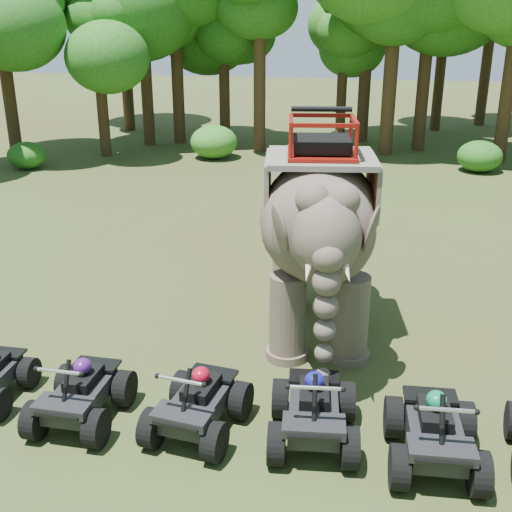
{
  "coord_description": "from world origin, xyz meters",
  "views": [
    {
      "loc": [
        2.24,
        -10.02,
        6.31
      ],
      "look_at": [
        0.0,
        1.2,
        1.9
      ],
      "focal_mm": 45.0,
      "sensor_mm": 36.0,
      "label": 1
    }
  ],
  "objects": [
    {
      "name": "atv_3",
      "position": [
        1.47,
        -1.64,
        0.68
      ],
      "size": [
        1.53,
        1.97,
        1.36
      ],
      "primitive_type": null,
      "rotation": [
        0.0,
        0.0,
        0.11
      ],
      "color": "black",
      "rests_on": "ground"
    },
    {
      "name": "atv_1",
      "position": [
        -2.29,
        -1.87,
        0.64
      ],
      "size": [
        1.28,
        1.75,
        1.29
      ],
      "primitive_type": null,
      "rotation": [
        0.0,
        0.0,
        -0.0
      ],
      "color": "black",
      "rests_on": "ground"
    },
    {
      "name": "tree_42",
      "position": [
        1.12,
        23.39,
        4.99
      ],
      "size": [
        6.99,
        6.99,
        9.99
      ],
      "primitive_type": null,
      "color": "#195114",
      "rests_on": "ground"
    },
    {
      "name": "tree_29",
      "position": [
        -10.29,
        17.39,
        3.35
      ],
      "size": [
        4.69,
        4.69,
        6.69
      ],
      "primitive_type": null,
      "color": "#195114",
      "rests_on": "ground"
    },
    {
      "name": "tree_32",
      "position": [
        -9.2,
        20.24,
        4.34
      ],
      "size": [
        6.07,
        6.07,
        8.67
      ],
      "primitive_type": null,
      "color": "#195114",
      "rests_on": "ground"
    },
    {
      "name": "tree_34",
      "position": [
        7.66,
        29.57,
        4.77
      ],
      "size": [
        6.67,
        6.67,
        9.53
      ],
      "primitive_type": null,
      "color": "#195114",
      "rests_on": "ground"
    },
    {
      "name": "tree_28",
      "position": [
        -13.94,
        15.94,
        4.13
      ],
      "size": [
        5.79,
        5.79,
        8.27
      ],
      "primitive_type": null,
      "color": "#195114",
      "rests_on": "ground"
    },
    {
      "name": "tree_41",
      "position": [
        -11.73,
        23.95,
        5.18
      ],
      "size": [
        7.26,
        7.26,
        10.37
      ],
      "primitive_type": null,
      "color": "#195114",
      "rests_on": "ground"
    },
    {
      "name": "tree_40",
      "position": [
        5.0,
        27.3,
        4.2
      ],
      "size": [
        5.88,
        5.88,
        8.41
      ],
      "primitive_type": null,
      "color": "#195114",
      "rests_on": "ground"
    },
    {
      "name": "tree_31",
      "position": [
        -3.52,
        19.69,
        4.22
      ],
      "size": [
        5.91,
        5.91,
        8.44
      ],
      "primitive_type": null,
      "color": "#195114",
      "rests_on": "ground"
    },
    {
      "name": "tree_38",
      "position": [
        2.34,
        20.2,
        5.41
      ],
      "size": [
        7.58,
        7.58,
        10.83
      ],
      "primitive_type": null,
      "color": "#195114",
      "rests_on": "ground"
    },
    {
      "name": "tree_1",
      "position": [
        3.87,
        21.48,
        4.67
      ],
      "size": [
        6.53,
        6.53,
        9.33
      ],
      "primitive_type": null,
      "color": "#195114",
      "rests_on": "ground"
    },
    {
      "name": "ground",
      "position": [
        0.0,
        0.0,
        0.0
      ],
      "size": [
        110.0,
        110.0,
        0.0
      ],
      "primitive_type": "plane",
      "color": "#47381E",
      "rests_on": "ground"
    },
    {
      "name": "atv_2",
      "position": [
        -0.35,
        -1.77,
        0.65
      ],
      "size": [
        1.5,
        1.91,
        1.3
      ],
      "primitive_type": null,
      "rotation": [
        0.0,
        0.0,
        -0.13
      ],
      "color": "black",
      "rests_on": "ground"
    },
    {
      "name": "tree_39",
      "position": [
        -5.79,
        22.12,
        3.88
      ],
      "size": [
        5.43,
        5.43,
        7.76
      ],
      "primitive_type": null,
      "color": "#195114",
      "rests_on": "ground"
    },
    {
      "name": "elephant",
      "position": [
        1.11,
        2.0,
        2.26
      ],
      "size": [
        3.13,
        5.67,
        4.52
      ],
      "primitive_type": null,
      "rotation": [
        0.0,
        0.0,
        0.15
      ],
      "color": "brown",
      "rests_on": "ground"
    },
    {
      "name": "tree_0",
      "position": [
        0.0,
        23.28,
        3.32
      ],
      "size": [
        4.65,
        4.65,
        6.64
      ],
      "primitive_type": null,
      "color": "#195114",
      "rests_on": "ground"
    },
    {
      "name": "atv_4",
      "position": [
        3.28,
        -1.84,
        0.68
      ],
      "size": [
        1.47,
        1.93,
        1.37
      ],
      "primitive_type": null,
      "rotation": [
        0.0,
        0.0,
        0.07
      ],
      "color": "black",
      "rests_on": "ground"
    },
    {
      "name": "tree_30",
      "position": [
        -7.88,
        21.03,
        4.68
      ],
      "size": [
        6.55,
        6.55,
        9.36
      ],
      "primitive_type": null,
      "color": "#195114",
      "rests_on": "ground"
    }
  ]
}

